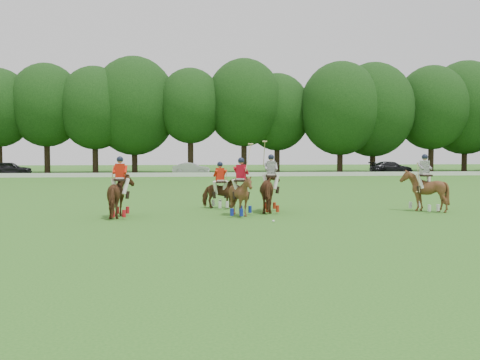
{
  "coord_description": "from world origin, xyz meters",
  "views": [
    {
      "loc": [
        -0.86,
        -18.24,
        2.58
      ],
      "look_at": [
        1.49,
        4.2,
        1.4
      ],
      "focal_mm": 40.0,
      "sensor_mm": 36.0,
      "label": 1
    }
  ],
  "objects": [
    {
      "name": "polo_red_c",
      "position": [
        1.42,
        3.06,
        0.85
      ],
      "size": [
        1.82,
        1.91,
        2.9
      ],
      "color": "#462812",
      "rests_on": "ground"
    },
    {
      "name": "car_right",
      "position": [
        23.49,
        42.5,
        0.74
      ],
      "size": [
        5.11,
        2.18,
        1.47
      ],
      "primitive_type": "imported",
      "rotation": [
        0.0,
        0.0,
        1.59
      ],
      "color": "black",
      "rests_on": "ground"
    },
    {
      "name": "tree_line",
      "position": [
        0.26,
        48.05,
        8.23
      ],
      "size": [
        117.98,
        14.32,
        14.75
      ],
      "color": "black",
      "rests_on": "ground"
    },
    {
      "name": "polo_stripe_b",
      "position": [
        9.52,
        3.93,
        0.92
      ],
      "size": [
        1.75,
        1.89,
        2.49
      ],
      "color": "#462812",
      "rests_on": "ground"
    },
    {
      "name": "polo_red_a",
      "position": [
        -3.37,
        3.15,
        0.88
      ],
      "size": [
        1.26,
        2.04,
        2.41
      ],
      "color": "#462812",
      "rests_on": "ground"
    },
    {
      "name": "boundary_rail",
      "position": [
        0.0,
        38.0,
        0.22
      ],
      "size": [
        120.0,
        0.1,
        0.44
      ],
      "primitive_type": "cube",
      "color": "white",
      "rests_on": "ground"
    },
    {
      "name": "polo_red_b",
      "position": [
        0.77,
        6.06,
        0.75
      ],
      "size": [
        1.64,
        1.5,
        2.14
      ],
      "color": "#462812",
      "rests_on": "ground"
    },
    {
      "name": "car_mid",
      "position": [
        -0.03,
        42.5,
        0.69
      ],
      "size": [
        4.34,
        1.95,
        1.38
      ],
      "primitive_type": "imported",
      "rotation": [
        0.0,
        0.0,
        1.45
      ],
      "color": "#A5A4AA",
      "rests_on": "ground"
    },
    {
      "name": "ground",
      "position": [
        0.0,
        0.0,
        0.0
      ],
      "size": [
        180.0,
        180.0,
        0.0
      ],
      "primitive_type": "plane",
      "color": "#2C681D",
      "rests_on": "ground"
    },
    {
      "name": "polo_stripe_a",
      "position": [
        2.84,
        4.32,
        0.92
      ],
      "size": [
        1.34,
        2.19,
        3.02
      ],
      "color": "#462812",
      "rests_on": "ground"
    },
    {
      "name": "polo_ball",
      "position": [
        2.4,
        1.05,
        0.04
      ],
      "size": [
        0.09,
        0.09,
        0.09
      ],
      "primitive_type": "sphere",
      "color": "white",
      "rests_on": "ground"
    },
    {
      "name": "car_left",
      "position": [
        -19.83,
        42.5,
        0.77
      ],
      "size": [
        4.76,
        2.46,
        1.55
      ],
      "primitive_type": "imported",
      "rotation": [
        0.0,
        0.0,
        1.71
      ],
      "color": "black",
      "rests_on": "ground"
    }
  ]
}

